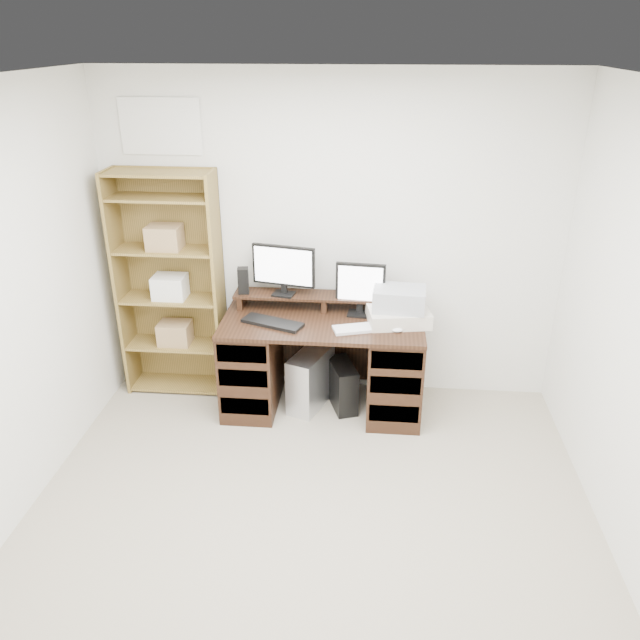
# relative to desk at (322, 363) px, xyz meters

# --- Properties ---
(room) EXTENTS (3.54, 4.04, 2.54)m
(room) POSITION_rel_desk_xyz_m (0.03, -1.64, 0.86)
(room) COLOR #AA9F88
(room) RESTS_ON ground
(desk) EXTENTS (1.50, 0.70, 0.75)m
(desk) POSITION_rel_desk_xyz_m (0.00, 0.00, 0.00)
(desk) COLOR black
(desk) RESTS_ON ground
(riser_shelf) EXTENTS (1.40, 0.22, 0.12)m
(riser_shelf) POSITION_rel_desk_xyz_m (0.00, 0.21, 0.45)
(riser_shelf) COLOR black
(riser_shelf) RESTS_ON desk
(monitor_wide) EXTENTS (0.49, 0.16, 0.39)m
(monitor_wide) POSITION_rel_desk_xyz_m (-0.31, 0.19, 0.70)
(monitor_wide) COLOR black
(monitor_wide) RESTS_ON riser_shelf
(monitor_small) EXTENTS (0.37, 0.15, 0.40)m
(monitor_small) POSITION_rel_desk_xyz_m (0.27, 0.14, 0.58)
(monitor_small) COLOR black
(monitor_small) RESTS_ON desk
(speaker) EXTENTS (0.09, 0.09, 0.20)m
(speaker) POSITION_rel_desk_xyz_m (-0.63, 0.19, 0.58)
(speaker) COLOR black
(speaker) RESTS_ON riser_shelf
(keyboard_black) EXTENTS (0.48, 0.30, 0.03)m
(keyboard_black) POSITION_rel_desk_xyz_m (-0.36, -0.10, 0.37)
(keyboard_black) COLOR black
(keyboard_black) RESTS_ON desk
(keyboard_white) EXTENTS (0.48, 0.27, 0.02)m
(keyboard_white) POSITION_rel_desk_xyz_m (0.32, -0.12, 0.37)
(keyboard_white) COLOR silver
(keyboard_white) RESTS_ON desk
(mouse) EXTENTS (0.09, 0.08, 0.03)m
(mouse) POSITION_rel_desk_xyz_m (0.55, -0.15, 0.38)
(mouse) COLOR white
(mouse) RESTS_ON desk
(printer) EXTENTS (0.49, 0.40, 0.11)m
(printer) POSITION_rel_desk_xyz_m (0.56, 0.01, 0.42)
(printer) COLOR beige
(printer) RESTS_ON desk
(basket) EXTENTS (0.39, 0.29, 0.16)m
(basket) POSITION_rel_desk_xyz_m (0.56, 0.01, 0.55)
(basket) COLOR #A5AAB0
(basket) RESTS_ON printer
(tower_silver) EXTENTS (0.35, 0.50, 0.46)m
(tower_silver) POSITION_rel_desk_xyz_m (-0.09, 0.01, -0.16)
(tower_silver) COLOR silver
(tower_silver) RESTS_ON ground
(tower_black) EXTENTS (0.27, 0.40, 0.37)m
(tower_black) POSITION_rel_desk_xyz_m (0.16, 0.02, -0.20)
(tower_black) COLOR black
(tower_black) RESTS_ON ground
(bookshelf) EXTENTS (0.80, 0.30, 1.80)m
(bookshelf) POSITION_rel_desk_xyz_m (-1.21, 0.21, 0.53)
(bookshelf) COLOR olive
(bookshelf) RESTS_ON ground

